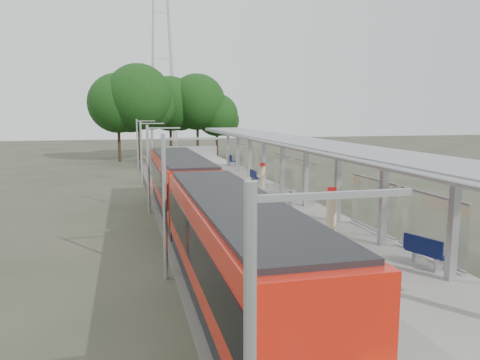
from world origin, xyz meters
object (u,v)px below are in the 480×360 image
object	(u,v)px
train	(199,204)
info_pillar_near	(331,213)
bench_far	(231,160)
litter_bin	(293,198)
bench_near	(425,251)
bench_mid	(255,176)
info_pillar_far	(262,177)

from	to	relation	value
train	info_pillar_near	xyz separation A→B (m)	(5.38, -2.32, -0.19)
bench_far	litter_bin	world-z (taller)	bench_far
bench_near	bench_mid	bearing A→B (deg)	72.74
bench_far	info_pillar_near	world-z (taller)	info_pillar_near
train	info_pillar_near	world-z (taller)	train
train	bench_near	xyz separation A→B (m)	(6.53, -7.22, -0.51)
train	info_pillar_far	size ratio (longest dim) A/B	15.82
bench_far	info_pillar_near	bearing A→B (deg)	-95.06
bench_far	info_pillar_near	xyz separation A→B (m)	(-1.43, -25.99, 0.29)
train	info_pillar_far	xyz separation A→B (m)	(5.93, 9.92, -0.30)
bench_near	litter_bin	world-z (taller)	bench_near
bench_far	info_pillar_far	distance (m)	13.77
bench_far	info_pillar_far	bearing A→B (deg)	-95.57
train	info_pillar_near	distance (m)	5.86
bench_near	info_pillar_far	world-z (taller)	info_pillar_far
bench_mid	info_pillar_far	distance (m)	2.07
bench_mid	info_pillar_near	world-z (taller)	info_pillar_near
bench_near	litter_bin	distance (m)	10.79
bench_near	bench_far	distance (m)	30.89
bench_near	info_pillar_far	xyz separation A→B (m)	(-0.61, 17.14, 0.21)
bench_near	train	bearing A→B (deg)	113.14
bench_far	train	bearing A→B (deg)	-107.95
bench_mid	info_pillar_far	xyz separation A→B (m)	(-0.02, -2.06, 0.23)
bench_mid	info_pillar_far	size ratio (longest dim) A/B	0.85
bench_mid	bench_far	bearing A→B (deg)	82.81
train	bench_near	world-z (taller)	train
bench_far	info_pillar_far	xyz separation A→B (m)	(-0.88, -13.74, 0.19)
train	litter_bin	distance (m)	6.81
info_pillar_far	train	bearing A→B (deg)	-107.51
train	bench_far	bearing A→B (deg)	73.95
info_pillar_far	litter_bin	xyz separation A→B (m)	(-0.15, -6.38, -0.32)
litter_bin	bench_far	bearing A→B (deg)	87.07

